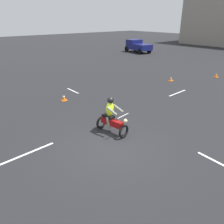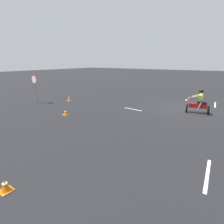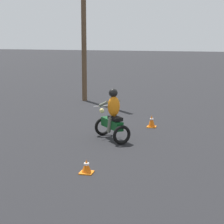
{
  "view_description": "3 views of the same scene",
  "coord_description": "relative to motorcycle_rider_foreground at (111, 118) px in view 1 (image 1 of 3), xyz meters",
  "views": [
    {
      "loc": [
        5.64,
        -4.67,
        4.67
      ],
      "look_at": [
        -0.86,
        0.78,
        1.0
      ],
      "focal_mm": 35.0,
      "sensor_mm": 36.0,
      "label": 1
    },
    {
      "loc": [
        -2.41,
        13.18,
        3.36
      ],
      "look_at": [
        2.29,
        6.23,
        0.9
      ],
      "focal_mm": 28.0,
      "sensor_mm": 36.0,
      "label": 2
    },
    {
      "loc": [
        -7.69,
        8.62,
        3.5
      ],
      "look_at": [
        5.43,
        11.68,
        0.9
      ],
      "focal_mm": 70.0,
      "sensor_mm": 36.0,
      "label": 3
    }
  ],
  "objects": [
    {
      "name": "lane_stripe_w",
      "position": [
        -6.34,
        1.78,
        -0.72
      ],
      "size": [
        1.45,
        0.1,
        0.01
      ],
      "primitive_type": "cube",
      "rotation": [
        0.0,
        0.0,
        4.71
      ],
      "color": "silver",
      "rests_on": "ground"
    },
    {
      "name": "ground_plane",
      "position": [
        0.9,
        -0.77,
        -0.73
      ],
      "size": [
        120.0,
        120.0,
        0.0
      ],
      "primitive_type": "plane",
      "color": "black"
    },
    {
      "name": "pickup_truck",
      "position": [
        -16.25,
        18.52,
        0.2
      ],
      "size": [
        4.35,
        2.46,
        1.73
      ],
      "rotation": [
        0.0,
        0.0,
        1.44
      ],
      "color": "black",
      "rests_on": "ground"
    },
    {
      "name": "traffic_cone_far_left",
      "position": [
        -1.78,
        13.12,
        -0.56
      ],
      "size": [
        0.32,
        0.32,
        0.35
      ],
      "color": "orange",
      "rests_on": "ground"
    },
    {
      "name": "traffic_cone_near_right",
      "position": [
        -4.98,
        0.37,
        -0.54
      ],
      "size": [
        0.32,
        0.32,
        0.38
      ],
      "color": "orange",
      "rests_on": "ground"
    },
    {
      "name": "motorcycle_rider_foreground",
      "position": [
        0.0,
        0.0,
        0.0
      ],
      "size": [
        1.55,
        0.84,
        1.66
      ],
      "rotation": [
        0.0,
        0.0,
        4.86
      ],
      "color": "black",
      "rests_on": "ground"
    },
    {
      "name": "traffic_cone_mid_center",
      "position": [
        -3.54,
        9.17,
        -0.57
      ],
      "size": [
        0.32,
        0.32,
        0.32
      ],
      "color": "orange",
      "rests_on": "ground"
    },
    {
      "name": "lane_stripe_e",
      "position": [
        4.04,
        1.48,
        -0.72
      ],
      "size": [
        1.49,
        0.18,
        0.01
      ],
      "primitive_type": "cube",
      "rotation": [
        0.0,
        0.0,
        1.52
      ],
      "color": "silver",
      "rests_on": "ground"
    },
    {
      "name": "lane_stripe_s",
      "position": [
        -0.77,
        -3.42,
        -0.72
      ],
      "size": [
        0.25,
        2.06,
        0.01
      ],
      "primitive_type": "cube",
      "rotation": [
        0.0,
        0.0,
        6.36
      ],
      "color": "silver",
      "rests_on": "ground"
    },
    {
      "name": "lane_stripe_n",
      "position": [
        -1.37,
        6.95,
        -0.72
      ],
      "size": [
        0.18,
        1.92,
        0.01
      ],
      "primitive_type": "cube",
      "rotation": [
        0.0,
        0.0,
        3.18
      ],
      "color": "silver",
      "rests_on": "ground"
    }
  ]
}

